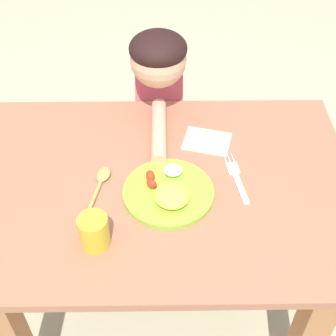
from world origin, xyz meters
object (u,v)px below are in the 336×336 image
(plate, at_px, (169,192))
(spoon, at_px, (99,185))
(fork, at_px, (237,178))
(person, at_px, (161,128))
(drinking_cup, at_px, (94,231))

(plate, relative_size, spoon, 1.08)
(fork, xyz_separation_m, person, (-0.20, 0.42, -0.17))
(plate, distance_m, spoon, 0.19)
(fork, bearing_deg, plate, 97.78)
(plate, height_order, spoon, plate)
(fork, relative_size, drinking_cup, 2.22)
(plate, distance_m, person, 0.51)
(fork, xyz_separation_m, drinking_cup, (-0.36, -0.21, 0.04))
(fork, relative_size, spoon, 0.88)
(drinking_cup, xyz_separation_m, person, (0.15, 0.62, -0.21))
(fork, distance_m, drinking_cup, 0.41)
(fork, relative_size, person, 0.20)
(fork, bearing_deg, person, 16.52)
(drinking_cup, height_order, person, person)
(drinking_cup, bearing_deg, spoon, 92.74)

